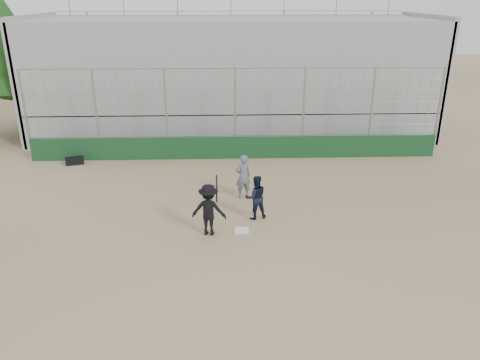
{
  "coord_description": "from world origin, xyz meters",
  "views": [
    {
      "loc": [
        -0.54,
        -12.98,
        6.89
      ],
      "look_at": [
        0.0,
        1.4,
        1.15
      ],
      "focal_mm": 35.0,
      "sensor_mm": 36.0,
      "label": 1
    }
  ],
  "objects_px": {
    "batter_at_plate": "(209,210)",
    "equipment_bag": "(75,161)",
    "catcher_crouched": "(256,204)",
    "umpire": "(243,178)"
  },
  "relations": [
    {
      "from": "umpire",
      "to": "equipment_bag",
      "type": "bearing_deg",
      "value": -48.45
    },
    {
      "from": "catcher_crouched",
      "to": "umpire",
      "type": "relative_size",
      "value": 0.71
    },
    {
      "from": "batter_at_plate",
      "to": "equipment_bag",
      "type": "distance_m",
      "value": 8.91
    },
    {
      "from": "batter_at_plate",
      "to": "catcher_crouched",
      "type": "height_order",
      "value": "batter_at_plate"
    },
    {
      "from": "catcher_crouched",
      "to": "batter_at_plate",
      "type": "bearing_deg",
      "value": -146.27
    },
    {
      "from": "catcher_crouched",
      "to": "umpire",
      "type": "distance_m",
      "value": 1.81
    },
    {
      "from": "batter_at_plate",
      "to": "umpire",
      "type": "height_order",
      "value": "batter_at_plate"
    },
    {
      "from": "catcher_crouched",
      "to": "equipment_bag",
      "type": "relative_size",
      "value": 1.28
    },
    {
      "from": "umpire",
      "to": "equipment_bag",
      "type": "distance_m",
      "value": 8.11
    },
    {
      "from": "batter_at_plate",
      "to": "equipment_bag",
      "type": "xyz_separation_m",
      "value": [
        -5.99,
        6.56,
        -0.66
      ]
    }
  ]
}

